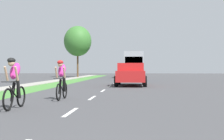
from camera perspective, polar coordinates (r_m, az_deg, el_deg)
ground_plane at (r=21.99m, az=-0.39°, el=-3.01°), size 120.00×120.00×0.00m
grass_verge at (r=22.81m, az=-11.73°, el=-2.88°), size 1.96×70.00×0.01m
sidewalk_concrete at (r=23.35m, az=-15.78°, el=-2.81°), size 1.47×70.00×0.10m
lane_markings_center at (r=25.97m, az=0.36°, el=-2.50°), size 0.12×53.49×0.01m
cyclist_lead at (r=9.93m, az=-17.72°, el=-2.28°), size 0.42×1.72×1.58m
cyclist_trailing at (r=12.46m, az=-9.36°, el=-1.76°), size 0.42×1.72×1.58m
pickup_red at (r=22.41m, az=3.54°, el=-0.83°), size 2.22×5.10×1.64m
sedan_blue at (r=33.11m, az=3.79°, el=-0.58°), size 1.98×4.30×1.52m
bus_silver at (r=44.63m, az=4.13°, el=1.19°), size 2.78×11.60×3.48m
suv_maroon at (r=62.80m, az=4.26°, el=-0.03°), size 2.15×4.70×1.79m
street_tree_far at (r=44.72m, az=-6.41°, el=5.36°), size 3.98×3.98×7.43m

